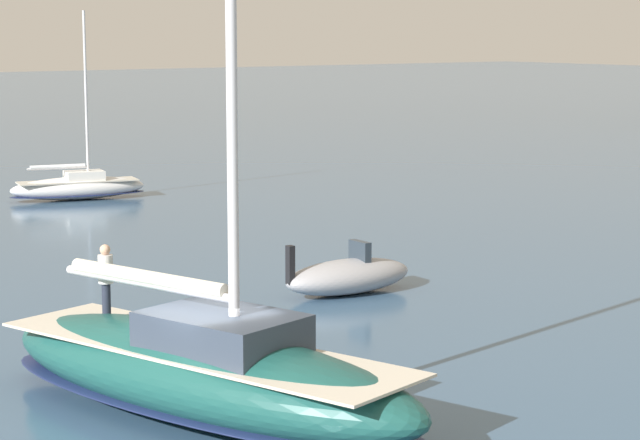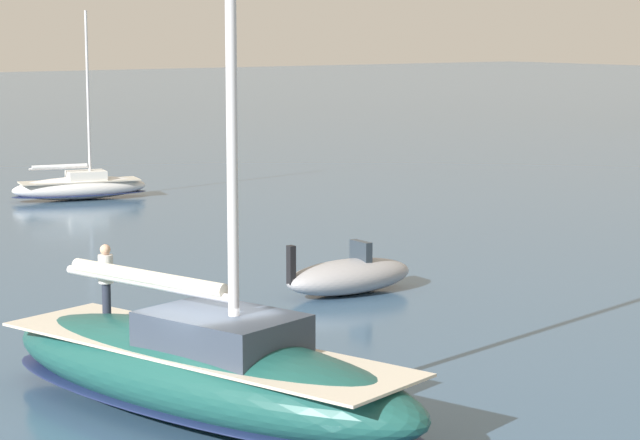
% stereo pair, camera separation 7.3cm
% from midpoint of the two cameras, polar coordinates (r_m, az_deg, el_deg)
% --- Properties ---
extents(ground_plane, '(400.00, 400.00, 0.00)m').
position_cam_midpoint_polar(ground_plane, '(26.66, -5.42, -8.99)').
color(ground_plane, '#385675').
extents(sailboat_main, '(11.83, 6.22, 15.64)m').
position_cam_midpoint_polar(sailboat_main, '(26.33, -5.41, -6.81)').
color(sailboat_main, '#194C47').
rests_on(sailboat_main, ground).
extents(sailboat_moored_near_marina, '(3.14, 6.71, 8.92)m').
position_cam_midpoint_polar(sailboat_moored_near_marina, '(60.58, -11.03, 1.50)').
color(sailboat_moored_near_marina, silver).
rests_on(sailboat_moored_near_marina, ground).
extents(motor_tender, '(1.89, 4.49, 1.71)m').
position_cam_midpoint_polar(motor_tender, '(38.42, 1.23, -2.58)').
color(motor_tender, '#99999E').
rests_on(motor_tender, ground).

